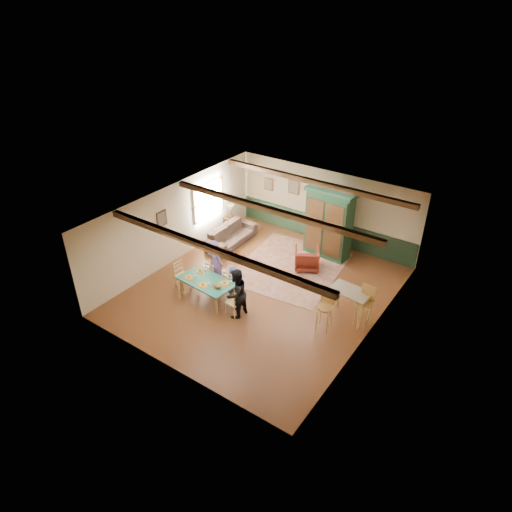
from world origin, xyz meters
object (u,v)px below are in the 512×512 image
Objects in this scene: cat at (217,286)px; sofa at (231,235)px; end_table at (231,224)px; bar_stool_right at (364,307)px; person_woman at (236,293)px; counter_table at (349,304)px; armoire at (329,223)px; dining_chair_far_right at (232,282)px; dining_chair_end_right at (234,302)px; armchair at (307,259)px; dining_chair_far_left at (214,274)px; dining_chair_end_left at (183,275)px; person_child at (233,281)px; dining_table at (207,290)px; person_man at (215,263)px; bar_stool_left at (325,312)px; table_lamp at (231,211)px.

sofa is at bearing 126.39° from cat.
bar_stool_right reaches higher than end_table.
cat reaches higher than end_table.
end_table is (-3.30, 4.04, -0.48)m from person_woman.
cat is 0.30× the size of counter_table.
armoire is (0.52, 4.53, 0.45)m from person_woman.
dining_chair_end_right is (0.64, -0.72, 0.00)m from dining_chair_far_right.
armchair is 3.22m from bar_stool_right.
dining_chair_far_left is 0.58× the size of person_woman.
person_woman reaches higher than armchair.
armoire is (2.74, 4.35, 0.78)m from dining_chair_end_left.
person_woman is at bearing 136.74° from person_child.
dining_table is at bearing -90.00° from person_woman.
person_child is (0.74, -0.06, -0.33)m from person_man.
dining_chair_end_left is 4.11m from armchair.
bar_stool_left is (3.48, 0.80, 0.24)m from dining_table.
table_lamp reaches higher than dining_chair_far_right.
table_lamp reaches higher than dining_chair_end_right.
armoire is 4.67× the size of table_lamp.
person_man is 0.66× the size of armoire.
bar_stool_right reaches higher than dining_chair_end_left.
person_man reaches higher than dining_chair_end_left.
dining_chair_far_left reaches higher than sofa.
dining_chair_far_right is 4.07m from armoire.
cat is 0.64× the size of table_lamp.
sofa is at bearing -58.92° from dining_chair_far_left.
dining_table is 0.67m from cat.
dining_chair_far_right is at bearing 90.00° from person_child.
dining_table is 0.69× the size of armoire.
bar_stool_left reaches higher than dining_table.
armchair is at bearing -108.68° from dining_chair_far_right.
dining_chair_far_left is (-0.31, 0.70, 0.09)m from dining_table.
dining_chair_end_right is 0.75× the size of bar_stool_left.
bar_stool_left is at bearing -76.44° from dining_chair_end_left.
dining_table reaches higher than sofa.
dining_chair_far_left is 3.17m from armchair.
person_man is 3.13m from armchair.
dining_chair_end_right is 1.69× the size of table_lamp.
dining_chair_far_left is 0.37m from person_man.
armoire is at bearing -113.80° from person_man.
dining_chair_end_right is 2.64× the size of cat.
dining_chair_far_left is 1.58m from dining_chair_end_right.
person_man is 2.81× the size of end_table.
dining_chair_far_left is 4.31m from armoire.
armchair is 0.36× the size of sofa.
armchair is at bearing -90.75° from armoire.
dining_chair_end_left is 5.53m from bar_stool_right.
dining_chair_end_left is 1.10× the size of armchair.
dining_chair_end_left is 0.40× the size of sofa.
sofa is at bearing -52.11° from table_lamp.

